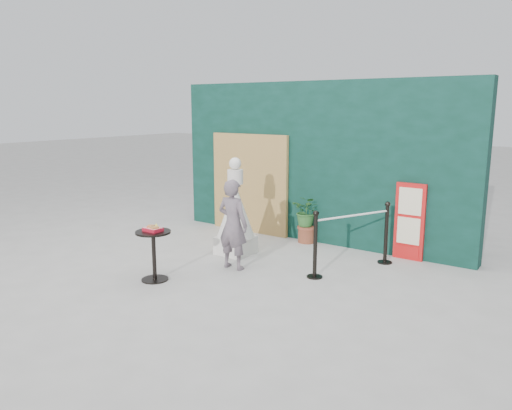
# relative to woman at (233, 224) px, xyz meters

# --- Properties ---
(ground) EXTENTS (60.00, 60.00, 0.00)m
(ground) POSITION_rel_woman_xyz_m (0.21, -0.86, -0.72)
(ground) COLOR #ADAAA5
(ground) RESTS_ON ground
(back_wall) EXTENTS (6.00, 0.30, 3.00)m
(back_wall) POSITION_rel_woman_xyz_m (0.21, 2.29, 0.78)
(back_wall) COLOR black
(back_wall) RESTS_ON ground
(bamboo_fence) EXTENTS (1.80, 0.08, 2.00)m
(bamboo_fence) POSITION_rel_woman_xyz_m (-1.19, 2.08, 0.28)
(bamboo_fence) COLOR tan
(bamboo_fence) RESTS_ON ground
(woman) EXTENTS (0.54, 0.36, 1.44)m
(woman) POSITION_rel_woman_xyz_m (0.00, 0.00, 0.00)
(woman) COLOR slate
(woman) RESTS_ON ground
(menu_board) EXTENTS (0.50, 0.07, 1.30)m
(menu_board) POSITION_rel_woman_xyz_m (2.11, 2.09, -0.07)
(menu_board) COLOR red
(menu_board) RESTS_ON ground
(statue) EXTENTS (0.66, 0.66, 1.69)m
(statue) POSITION_rel_woman_xyz_m (-0.46, 0.66, -0.03)
(statue) COLOR silver
(statue) RESTS_ON ground
(cafe_table) EXTENTS (0.52, 0.52, 0.75)m
(cafe_table) POSITION_rel_woman_xyz_m (-0.61, -1.11, -0.22)
(cafe_table) COLOR black
(cafe_table) RESTS_ON ground
(food_basket) EXTENTS (0.26, 0.19, 0.11)m
(food_basket) POSITION_rel_woman_xyz_m (-0.61, -1.11, 0.07)
(food_basket) COLOR red
(food_basket) RESTS_ON cafe_table
(planter) EXTENTS (0.53, 0.46, 0.90)m
(planter) POSITION_rel_woman_xyz_m (0.18, 2.03, -0.20)
(planter) COLOR brown
(planter) RESTS_ON ground
(stanchion_barrier) EXTENTS (0.84, 1.54, 1.03)m
(stanchion_barrier) POSITION_rel_woman_xyz_m (1.57, 1.02, -0.22)
(stanchion_barrier) COLOR black
(stanchion_barrier) RESTS_ON ground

